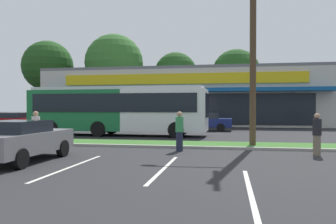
{
  "coord_description": "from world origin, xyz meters",
  "views": [
    {
      "loc": [
        5.18,
        -2.6,
        1.89
      ],
      "look_at": [
        1.45,
        18.1,
        1.6
      ],
      "focal_mm": 36.02,
      "sensor_mm": 36.0,
      "label": 1
    }
  ],
  "objects_px": {
    "city_bus": "(118,109)",
    "pedestrian_near_bench": "(317,134)",
    "utility_pole": "(250,30)",
    "car_1": "(204,121)",
    "car_3": "(13,120)",
    "pedestrian_by_pole": "(179,131)",
    "car_0": "(20,140)",
    "pedestrian_mid": "(36,131)"
  },
  "relations": [
    {
      "from": "city_bus",
      "to": "pedestrian_mid",
      "type": "xyz_separation_m",
      "value": [
        -1.05,
        -8.11,
        -0.9
      ]
    },
    {
      "from": "pedestrian_near_bench",
      "to": "car_3",
      "type": "bearing_deg",
      "value": -118.81
    },
    {
      "from": "utility_pole",
      "to": "pedestrian_near_bench",
      "type": "relative_size",
      "value": 6.26
    },
    {
      "from": "city_bus",
      "to": "utility_pole",
      "type": "bearing_deg",
      "value": -31.56
    },
    {
      "from": "city_bus",
      "to": "pedestrian_near_bench",
      "type": "distance_m",
      "value": 13.29
    },
    {
      "from": "utility_pole",
      "to": "car_0",
      "type": "height_order",
      "value": "utility_pole"
    },
    {
      "from": "car_0",
      "to": "car_1",
      "type": "bearing_deg",
      "value": -17.17
    },
    {
      "from": "pedestrian_by_pole",
      "to": "pedestrian_mid",
      "type": "relative_size",
      "value": 0.99
    },
    {
      "from": "city_bus",
      "to": "car_1",
      "type": "height_order",
      "value": "city_bus"
    },
    {
      "from": "car_0",
      "to": "pedestrian_mid",
      "type": "relative_size",
      "value": 2.49
    },
    {
      "from": "car_0",
      "to": "pedestrian_mid",
      "type": "xyz_separation_m",
      "value": [
        -1.26,
        2.99,
        0.11
      ]
    },
    {
      "from": "car_1",
      "to": "pedestrian_mid",
      "type": "xyz_separation_m",
      "value": [
        -6.43,
        -13.73,
        0.12
      ]
    },
    {
      "from": "utility_pole",
      "to": "city_bus",
      "type": "relative_size",
      "value": 0.86
    },
    {
      "from": "car_3",
      "to": "pedestrian_by_pole",
      "type": "xyz_separation_m",
      "value": [
        16.74,
        -12.52,
        0.12
      ]
    },
    {
      "from": "car_3",
      "to": "pedestrian_by_pole",
      "type": "bearing_deg",
      "value": 143.21
    },
    {
      "from": "car_1",
      "to": "pedestrian_mid",
      "type": "height_order",
      "value": "pedestrian_mid"
    },
    {
      "from": "car_0",
      "to": "car_3",
      "type": "bearing_deg",
      "value": 35.65
    },
    {
      "from": "pedestrian_mid",
      "to": "pedestrian_near_bench",
      "type": "bearing_deg",
      "value": 105.61
    },
    {
      "from": "car_0",
      "to": "pedestrian_near_bench",
      "type": "height_order",
      "value": "pedestrian_near_bench"
    },
    {
      "from": "car_0",
      "to": "car_1",
      "type": "xyz_separation_m",
      "value": [
        5.17,
        16.73,
        -0.0
      ]
    },
    {
      "from": "car_3",
      "to": "pedestrian_near_bench",
      "type": "relative_size",
      "value": 2.84
    },
    {
      "from": "utility_pole",
      "to": "car_1",
      "type": "height_order",
      "value": "utility_pole"
    },
    {
      "from": "car_0",
      "to": "car_3",
      "type": "height_order",
      "value": "car_0"
    },
    {
      "from": "car_3",
      "to": "pedestrian_near_bench",
      "type": "xyz_separation_m",
      "value": [
        22.22,
        -12.98,
        0.1
      ]
    },
    {
      "from": "car_0",
      "to": "pedestrian_mid",
      "type": "distance_m",
      "value": 3.25
    },
    {
      "from": "utility_pole",
      "to": "car_1",
      "type": "xyz_separation_m",
      "value": [
        -2.94,
        10.97,
        -4.81
      ]
    },
    {
      "from": "pedestrian_by_pole",
      "to": "pedestrian_mid",
      "type": "height_order",
      "value": "pedestrian_mid"
    },
    {
      "from": "car_3",
      "to": "car_0",
      "type": "bearing_deg",
      "value": 125.65
    },
    {
      "from": "city_bus",
      "to": "pedestrian_near_bench",
      "type": "xyz_separation_m",
      "value": [
        10.74,
        -7.77,
        -0.93
      ]
    },
    {
      "from": "utility_pole",
      "to": "pedestrian_mid",
      "type": "bearing_deg",
      "value": -163.57
    },
    {
      "from": "car_0",
      "to": "city_bus",
      "type": "bearing_deg",
      "value": 1.12
    },
    {
      "from": "pedestrian_mid",
      "to": "car_1",
      "type": "bearing_deg",
      "value": 168.86
    },
    {
      "from": "utility_pole",
      "to": "pedestrian_near_bench",
      "type": "bearing_deg",
      "value": -45.17
    },
    {
      "from": "car_0",
      "to": "utility_pole",
      "type": "bearing_deg",
      "value": -54.64
    },
    {
      "from": "car_1",
      "to": "pedestrian_by_pole",
      "type": "distance_m",
      "value": 12.94
    },
    {
      "from": "car_3",
      "to": "pedestrian_by_pole",
      "type": "distance_m",
      "value": 20.9
    },
    {
      "from": "city_bus",
      "to": "pedestrian_by_pole",
      "type": "distance_m",
      "value": 9.05
    },
    {
      "from": "city_bus",
      "to": "car_0",
      "type": "distance_m",
      "value": 11.15
    },
    {
      "from": "pedestrian_mid",
      "to": "car_0",
      "type": "bearing_deg",
      "value": 36.84
    },
    {
      "from": "utility_pole",
      "to": "car_3",
      "type": "relative_size",
      "value": 2.21
    },
    {
      "from": "city_bus",
      "to": "car_0",
      "type": "relative_size",
      "value": 2.8
    },
    {
      "from": "car_3",
      "to": "pedestrian_mid",
      "type": "height_order",
      "value": "pedestrian_mid"
    }
  ]
}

